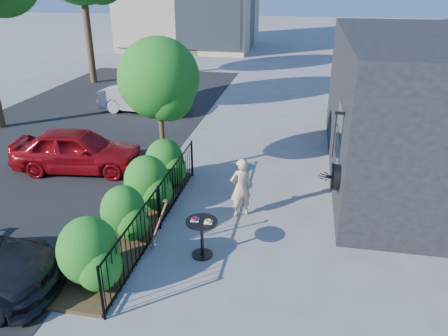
% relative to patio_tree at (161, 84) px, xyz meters
% --- Properties ---
extents(ground, '(120.00, 120.00, 0.00)m').
position_rel_patio_tree_xyz_m(ground, '(2.24, -2.76, -2.76)').
color(ground, gray).
rests_on(ground, ground).
extents(shop_building, '(6.22, 9.00, 4.00)m').
position_rel_patio_tree_xyz_m(shop_building, '(7.73, 1.74, -0.76)').
color(shop_building, black).
rests_on(shop_building, ground).
extents(fence, '(0.05, 6.05, 1.10)m').
position_rel_patio_tree_xyz_m(fence, '(0.74, -2.76, -2.20)').
color(fence, black).
rests_on(fence, ground).
extents(planting_bed, '(1.30, 6.00, 0.08)m').
position_rel_patio_tree_xyz_m(planting_bed, '(0.04, -2.76, -2.72)').
color(planting_bed, '#382616').
rests_on(planting_bed, ground).
extents(shrubs, '(1.10, 5.60, 1.24)m').
position_rel_patio_tree_xyz_m(shrubs, '(0.14, -2.66, -2.06)').
color(shrubs, '#1A6316').
rests_on(shrubs, ground).
extents(patio_tree, '(2.20, 2.20, 3.94)m').
position_rel_patio_tree_xyz_m(patio_tree, '(0.00, 0.00, 0.00)').
color(patio_tree, '#3F2B19').
rests_on(patio_tree, ground).
extents(street, '(9.00, 30.00, 0.01)m').
position_rel_patio_tree_xyz_m(street, '(-4.76, 0.24, -2.76)').
color(street, black).
rests_on(street, ground).
extents(cafe_table, '(0.66, 0.66, 0.89)m').
position_rel_patio_tree_xyz_m(cafe_table, '(1.95, -3.61, -2.19)').
color(cafe_table, black).
rests_on(cafe_table, ground).
extents(woman, '(0.65, 0.60, 1.49)m').
position_rel_patio_tree_xyz_m(woman, '(2.48, -1.78, -2.02)').
color(woman, '#D9B68C').
rests_on(woman, ground).
extents(shovel, '(0.44, 0.16, 1.25)m').
position_rel_patio_tree_xyz_m(shovel, '(0.98, -3.57, -2.22)').
color(shovel, brown).
rests_on(shovel, ground).
extents(car_red, '(3.97, 1.97, 1.30)m').
position_rel_patio_tree_xyz_m(car_red, '(-2.72, 0.01, -2.11)').
color(car_red, '#9C0D14').
rests_on(car_red, ground).
extents(car_silver, '(3.94, 1.66, 1.27)m').
position_rel_patio_tree_xyz_m(car_silver, '(-2.97, 6.29, -2.13)').
color(car_silver, '#B6B6BB').
rests_on(car_silver, ground).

